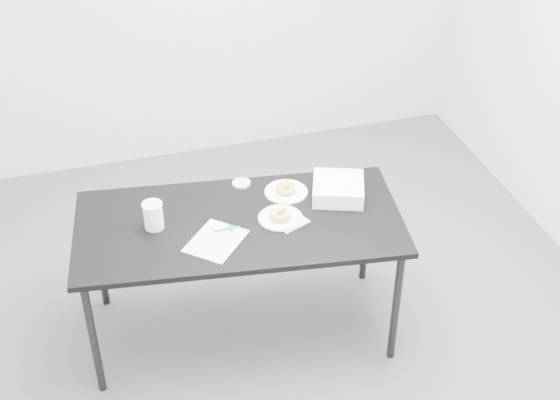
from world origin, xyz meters
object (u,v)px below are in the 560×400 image
object	(u,v)px
pen	(226,229)
coffee_cup	(153,215)
donut_near	(280,215)
bakery_box	(338,189)
table	(239,230)
scorecard	(216,241)
plate_near	(280,218)
plate_far	(286,192)
donut_far	(286,189)

from	to	relation	value
pen	coffee_cup	distance (m)	0.37
pen	donut_near	distance (m)	0.29
donut_near	bakery_box	distance (m)	0.37
table	scorecard	xyz separation A→B (m)	(-0.15, -0.13, 0.06)
bakery_box	scorecard	bearing A→B (deg)	-144.31
table	pen	world-z (taller)	pen
table	coffee_cup	xyz separation A→B (m)	(-0.42, 0.07, 0.13)
plate_near	plate_far	size ratio (longest dim) A/B	0.99
donut_near	plate_far	distance (m)	0.24
pen	donut_near	size ratio (longest dim) A/B	1.25
donut_near	plate_near	bearing A→B (deg)	90.00
table	donut_far	size ratio (longest dim) A/B	16.15
pen	plate_near	size ratio (longest dim) A/B	0.59
plate_near	donut_far	bearing A→B (deg)	66.38
scorecard	table	bearing A→B (deg)	82.29
table	donut_near	world-z (taller)	donut_near
donut_far	scorecard	bearing A→B (deg)	-146.05
table	bakery_box	xyz separation A→B (m)	(0.56, 0.07, 0.10)
pen	donut_near	xyz separation A→B (m)	(0.29, 0.01, 0.02)
table	plate_near	distance (m)	0.22
plate_near	bakery_box	world-z (taller)	bakery_box
scorecard	plate_far	size ratio (longest dim) A/B	1.25
plate_far	coffee_cup	xyz separation A→B (m)	(-0.73, -0.11, 0.07)
pen	plate_far	bearing A→B (deg)	30.35
donut_near	plate_far	bearing A→B (deg)	66.38
scorecard	plate_far	world-z (taller)	plate_far
donut_near	bakery_box	xyz separation A→B (m)	(0.35, 0.11, 0.02)
pen	donut_far	xyz separation A→B (m)	(0.39, 0.24, 0.02)
table	donut_near	bearing A→B (deg)	-3.44
donut_near	donut_far	size ratio (longest dim) A/B	0.99
table	plate_near	bearing A→B (deg)	-3.44
scorecard	donut_near	bearing A→B (deg)	55.29
plate_far	pen	bearing A→B (deg)	-148.58
plate_far	bakery_box	world-z (taller)	bakery_box
plate_near	table	bearing A→B (deg)	168.88
scorecard	bakery_box	distance (m)	0.74
donut_near	bakery_box	world-z (taller)	bakery_box
plate_far	coffee_cup	world-z (taller)	coffee_cup
plate_far	coffee_cup	bearing A→B (deg)	-171.53
plate_near	coffee_cup	xyz separation A→B (m)	(-0.63, 0.11, 0.07)
plate_near	pen	bearing A→B (deg)	-177.24
table	coffee_cup	distance (m)	0.45
table	donut_far	distance (m)	0.36
donut_far	bakery_box	world-z (taller)	bakery_box
table	pen	xyz separation A→B (m)	(-0.08, -0.06, 0.06)
plate_far	plate_near	bearing A→B (deg)	-113.62
scorecard	pen	xyz separation A→B (m)	(0.07, 0.07, 0.01)
scorecard	donut_near	xyz separation A→B (m)	(0.36, 0.09, 0.03)
bakery_box	donut_far	bearing A→B (deg)	177.36
donut_far	coffee_cup	distance (m)	0.74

